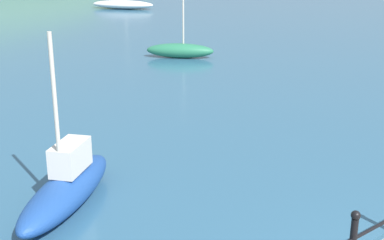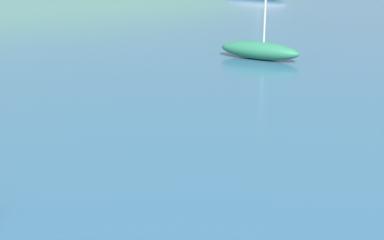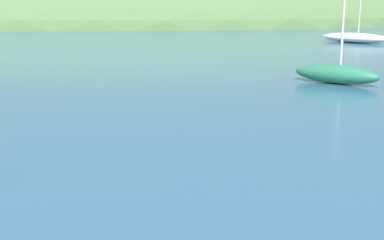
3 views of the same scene
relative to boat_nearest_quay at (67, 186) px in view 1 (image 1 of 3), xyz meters
The scene contains 3 objects.
boat_nearest_quay is the anchor object (origin of this frame).
boat_white_sailboat 29.40m from the boat_nearest_quay, 56.65° to the left, with size 3.78×4.36×5.40m.
boat_mid_harbor 12.52m from the boat_nearest_quay, 43.98° to the left, with size 2.32×2.39×2.66m.
Camera 1 is at (-5.91, -1.79, 4.26)m, focal length 50.00 mm.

